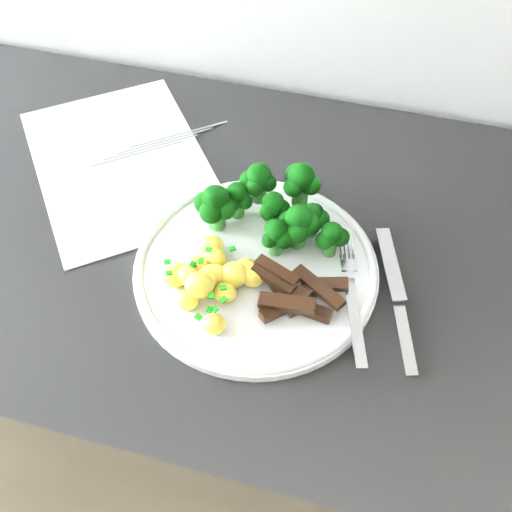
{
  "coord_description": "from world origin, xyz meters",
  "views": [
    {
      "loc": [
        0.24,
        1.22,
        1.44
      ],
      "look_at": [
        0.13,
        1.64,
        0.9
      ],
      "focal_mm": 42.75,
      "sensor_mm": 36.0,
      "label": 1
    }
  ],
  "objects_px": {
    "broccoli": "(274,207)",
    "potatoes": "(211,277)",
    "beef_strips": "(291,291)",
    "fork": "(353,301)",
    "recipe_paper": "(121,162)",
    "counter": "(223,391)",
    "plate": "(256,268)",
    "knife": "(400,315)"
  },
  "relations": [
    {
      "from": "beef_strips",
      "to": "fork",
      "type": "bearing_deg",
      "value": 6.17
    },
    {
      "from": "beef_strips",
      "to": "knife",
      "type": "xyz_separation_m",
      "value": [
        0.12,
        0.01,
        -0.01
      ]
    },
    {
      "from": "recipe_paper",
      "to": "knife",
      "type": "height_order",
      "value": "knife"
    },
    {
      "from": "recipe_paper",
      "to": "counter",
      "type": "bearing_deg",
      "value": -29.82
    },
    {
      "from": "counter",
      "to": "knife",
      "type": "relative_size",
      "value": 12.2
    },
    {
      "from": "counter",
      "to": "fork",
      "type": "bearing_deg",
      "value": -19.44
    },
    {
      "from": "fork",
      "to": "potatoes",
      "type": "bearing_deg",
      "value": -174.69
    },
    {
      "from": "potatoes",
      "to": "fork",
      "type": "bearing_deg",
      "value": 5.31
    },
    {
      "from": "counter",
      "to": "plate",
      "type": "xyz_separation_m",
      "value": [
        0.07,
        -0.04,
        0.45
      ]
    },
    {
      "from": "fork",
      "to": "beef_strips",
      "type": "bearing_deg",
      "value": -173.83
    },
    {
      "from": "fork",
      "to": "broccoli",
      "type": "bearing_deg",
      "value": 142.21
    },
    {
      "from": "potatoes",
      "to": "beef_strips",
      "type": "xyz_separation_m",
      "value": [
        0.09,
        0.01,
        -0.0
      ]
    },
    {
      "from": "potatoes",
      "to": "knife",
      "type": "xyz_separation_m",
      "value": [
        0.21,
        0.02,
        -0.02
      ]
    },
    {
      "from": "broccoli",
      "to": "potatoes",
      "type": "relative_size",
      "value": 1.49
    },
    {
      "from": "counter",
      "to": "beef_strips",
      "type": "xyz_separation_m",
      "value": [
        0.12,
        -0.07,
        0.46
      ]
    },
    {
      "from": "counter",
      "to": "broccoli",
      "type": "bearing_deg",
      "value": 14.13
    },
    {
      "from": "beef_strips",
      "to": "fork",
      "type": "relative_size",
      "value": 0.61
    },
    {
      "from": "plate",
      "to": "fork",
      "type": "height_order",
      "value": "fork"
    },
    {
      "from": "potatoes",
      "to": "plate",
      "type": "bearing_deg",
      "value": 42.26
    },
    {
      "from": "recipe_paper",
      "to": "fork",
      "type": "relative_size",
      "value": 2.11
    },
    {
      "from": "broccoli",
      "to": "fork",
      "type": "xyz_separation_m",
      "value": [
        0.11,
        -0.09,
        -0.03
      ]
    },
    {
      "from": "fork",
      "to": "counter",
      "type": "bearing_deg",
      "value": 160.56
    },
    {
      "from": "beef_strips",
      "to": "plate",
      "type": "bearing_deg",
      "value": 147.85
    },
    {
      "from": "plate",
      "to": "fork",
      "type": "distance_m",
      "value": 0.12
    },
    {
      "from": "recipe_paper",
      "to": "knife",
      "type": "relative_size",
      "value": 1.99
    },
    {
      "from": "plate",
      "to": "beef_strips",
      "type": "relative_size",
      "value": 2.58
    },
    {
      "from": "counter",
      "to": "broccoli",
      "type": "xyz_separation_m",
      "value": [
        0.08,
        0.02,
        0.49
      ]
    },
    {
      "from": "recipe_paper",
      "to": "beef_strips",
      "type": "bearing_deg",
      "value": -30.46
    },
    {
      "from": "beef_strips",
      "to": "knife",
      "type": "bearing_deg",
      "value": 4.32
    },
    {
      "from": "potatoes",
      "to": "fork",
      "type": "height_order",
      "value": "potatoes"
    },
    {
      "from": "counter",
      "to": "fork",
      "type": "xyz_separation_m",
      "value": [
        0.19,
        -0.07,
        0.46
      ]
    },
    {
      "from": "knife",
      "to": "potatoes",
      "type": "bearing_deg",
      "value": -175.52
    },
    {
      "from": "plate",
      "to": "broccoli",
      "type": "xyz_separation_m",
      "value": [
        0.0,
        0.06,
        0.04
      ]
    },
    {
      "from": "recipe_paper",
      "to": "broccoli",
      "type": "bearing_deg",
      "value": -16.47
    },
    {
      "from": "plate",
      "to": "fork",
      "type": "relative_size",
      "value": 1.58
    },
    {
      "from": "counter",
      "to": "knife",
      "type": "xyz_separation_m",
      "value": [
        0.24,
        -0.06,
        0.45
      ]
    },
    {
      "from": "broccoli",
      "to": "knife",
      "type": "bearing_deg",
      "value": -27.16
    },
    {
      "from": "recipe_paper",
      "to": "fork",
      "type": "bearing_deg",
      "value": -24.3
    },
    {
      "from": "recipe_paper",
      "to": "broccoli",
      "type": "xyz_separation_m",
      "value": [
        0.23,
        -0.07,
        0.05
      ]
    },
    {
      "from": "potatoes",
      "to": "beef_strips",
      "type": "height_order",
      "value": "potatoes"
    },
    {
      "from": "knife",
      "to": "counter",
      "type": "bearing_deg",
      "value": 165.01
    },
    {
      "from": "plate",
      "to": "broccoli",
      "type": "height_order",
      "value": "broccoli"
    }
  ]
}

